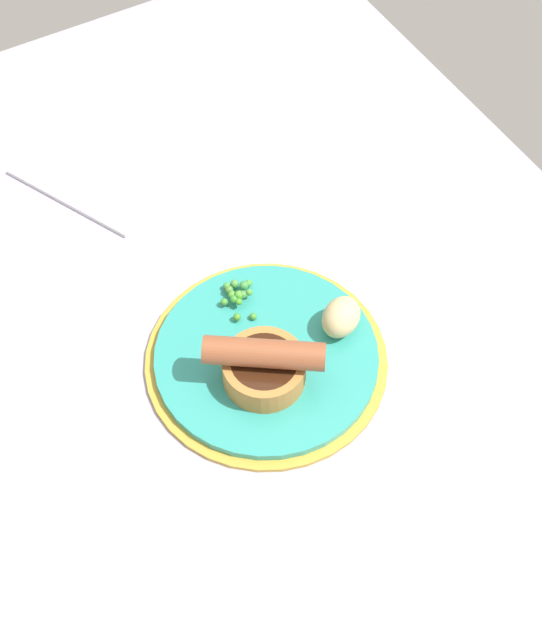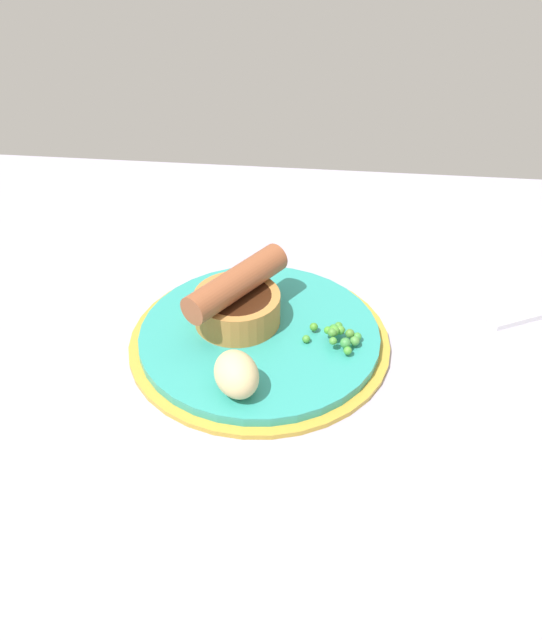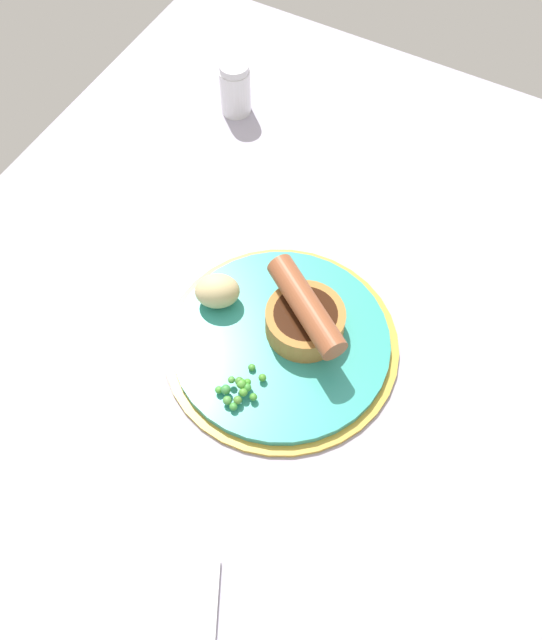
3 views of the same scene
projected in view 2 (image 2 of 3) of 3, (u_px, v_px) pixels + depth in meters
The scene contains 5 objects.
dining_table at pixel (311, 372), 67.22cm from camera, with size 110.00×80.00×3.00cm, color #9E99AD.
dinner_plate at pixel (260, 339), 67.84cm from camera, with size 24.79×24.79×1.40cm.
sausage_pudding at pixel (237, 300), 67.22cm from camera, with size 8.89×11.26×5.89cm.
pea_pile at pixel (338, 334), 65.52cm from camera, with size 5.48×4.18×1.83cm.
potato_chunk_0 at pixel (236, 374), 59.80cm from camera, with size 4.75×3.66×3.89cm, color #CCB77F.
Camera 2 is at (-1.44, 50.19, 46.62)cm, focal length 40.00 mm.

